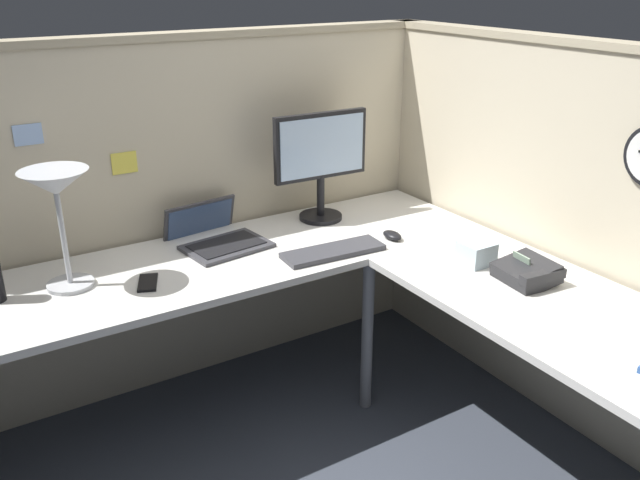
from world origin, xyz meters
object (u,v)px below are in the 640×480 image
monitor (321,158)px  office_phone (527,273)px  laptop (215,236)px  desk_lamp_dome (56,193)px  computer_mouse (392,235)px  cell_phone (148,283)px  tissue_box (476,253)px  keyboard (333,251)px

monitor → office_phone: monitor is taller
laptop → office_phone: laptop is taller
office_phone → desk_lamp_dome: bearing=149.4°
computer_mouse → cell_phone: (-1.05, 0.13, -0.01)m
tissue_box → cell_phone: bearing=156.6°
computer_mouse → tissue_box: size_ratio=0.87×
laptop → cell_phone: (-0.38, -0.25, -0.02)m
computer_mouse → office_phone: size_ratio=0.47×
monitor → computer_mouse: bearing=-70.9°
computer_mouse → desk_lamp_dome: desk_lamp_dome is taller
computer_mouse → monitor: bearing=109.1°
office_phone → tissue_box: bearing=100.8°
laptop → keyboard: laptop is taller
monitor → desk_lamp_dome: monitor is taller
cell_phone → office_phone: office_phone is taller
desk_lamp_dome → tissue_box: size_ratio=3.71×
office_phone → computer_mouse: bearing=105.5°
computer_mouse → tissue_box: bearing=-71.8°
cell_phone → tissue_box: size_ratio=1.20×
computer_mouse → desk_lamp_dome: bearing=168.7°
cell_phone → tissue_box: tissue_box is taller
laptop → desk_lamp_dome: 0.72m
cell_phone → office_phone: bearing=-9.1°
keyboard → monitor: bearing=68.7°
computer_mouse → cell_phone: computer_mouse is taller
office_phone → tissue_box: size_ratio=1.86×
office_phone → cell_phone: bearing=148.9°
monitor → tissue_box: (0.25, -0.76, -0.25)m
monitor → computer_mouse: monitor is taller
laptop → desk_lamp_dome: size_ratio=0.95×
office_phone → tissue_box: 0.23m
keyboard → office_phone: bearing=-48.3°
laptop → office_phone: bearing=-49.8°
monitor → cell_phone: size_ratio=3.47×
office_phone → keyboard: bearing=128.1°
tissue_box → office_phone: bearing=-79.2°
office_phone → laptop: bearing=130.2°
keyboard → desk_lamp_dome: desk_lamp_dome is taller
desk_lamp_dome → cell_phone: (0.25, -0.13, -0.36)m
computer_mouse → office_phone: (0.17, -0.61, 0.02)m
office_phone → tissue_box: office_phone is taller
laptop → tissue_box: size_ratio=3.51×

